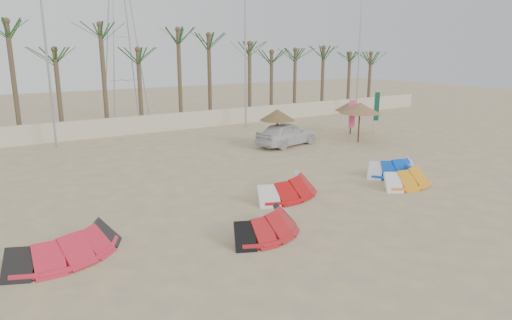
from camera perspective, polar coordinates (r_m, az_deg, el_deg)
ground at (r=16.07m, az=11.75°, el=-8.84°), size 120.00×120.00×0.00m
boundary_wall at (r=34.58m, az=-14.49°, el=4.29°), size 60.00×0.30×1.30m
palm_line at (r=35.78m, az=-14.80°, el=13.91°), size 52.00×4.00×7.70m
lamp_b at (r=30.82m, az=-24.64°, el=11.96°), size 1.25×0.14×11.00m
lamp_c at (r=35.70m, az=-1.29°, el=13.26°), size 1.25×0.14×11.00m
lamp_d at (r=43.18m, az=12.81°, el=13.03°), size 1.25×0.14×11.00m
pylon at (r=40.63m, az=-15.79°, el=4.65°), size 3.00×3.00×14.00m
kite_red_left at (r=15.11m, az=-22.89°, el=-9.46°), size 3.91×2.55×0.90m
kite_red_mid at (r=15.51m, az=0.90°, el=-7.72°), size 3.36×2.32×0.90m
kite_red_right at (r=19.59m, az=3.49°, el=-3.09°), size 4.04×2.66×0.90m
kite_orange at (r=22.15m, az=17.87°, el=-1.76°), size 3.45×2.08×0.90m
kite_blue at (r=23.52m, az=16.45°, el=-0.77°), size 3.22×1.93×0.90m
parasol_left at (r=29.00m, az=2.68°, el=5.66°), size 2.24×2.24×2.36m
parasol_mid at (r=30.88m, az=12.86°, el=6.36°), size 2.73×2.73×2.65m
parasol_right at (r=33.75m, az=11.86°, el=6.65°), size 2.37×2.37×2.43m
flag_pink at (r=31.71m, az=11.78°, el=5.54°), size 0.44×0.16×2.88m
flag_green at (r=34.59m, az=14.74°, el=6.35°), size 0.45×0.12×3.18m
car at (r=29.37m, az=3.85°, el=3.29°), size 4.74×2.69×1.52m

